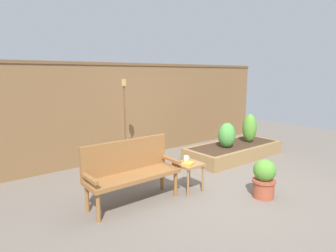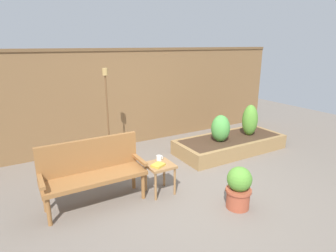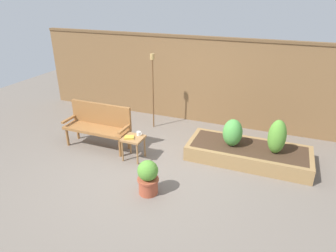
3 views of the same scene
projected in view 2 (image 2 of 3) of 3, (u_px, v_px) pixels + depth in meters
The scene contains 11 objects.
ground_plane at pixel (190, 192), 4.41m from camera, with size 14.00×14.00×0.00m, color #70665B.
fence_back at pixel (125, 97), 6.26m from camera, with size 8.40×0.14×2.16m.
garden_bench at pixel (92, 168), 3.99m from camera, with size 1.44×0.48×0.94m.
side_table at pixel (160, 169), 4.29m from camera, with size 0.40×0.40×0.48m.
cup_on_table at pixel (159, 158), 4.40m from camera, with size 0.12×0.08×0.08m.
book_on_table at pixel (158, 165), 4.19m from camera, with size 0.19×0.15×0.03m, color gold.
potted_boxwood at pixel (239, 187), 3.91m from camera, with size 0.36×0.36×0.62m.
raised_planter_bed at pixel (230, 144), 6.06m from camera, with size 2.40×1.00×0.30m.
shrub_near_bench at pixel (221, 128), 5.74m from camera, with size 0.38×0.38×0.56m.
shrub_far_corner at pixel (250, 120), 6.12m from camera, with size 0.33×0.33×0.68m.
tiki_torch at pixel (107, 100), 5.23m from camera, with size 0.10×0.10×1.82m.
Camera 2 is at (-2.28, -3.23, 2.24)m, focal length 29.93 mm.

